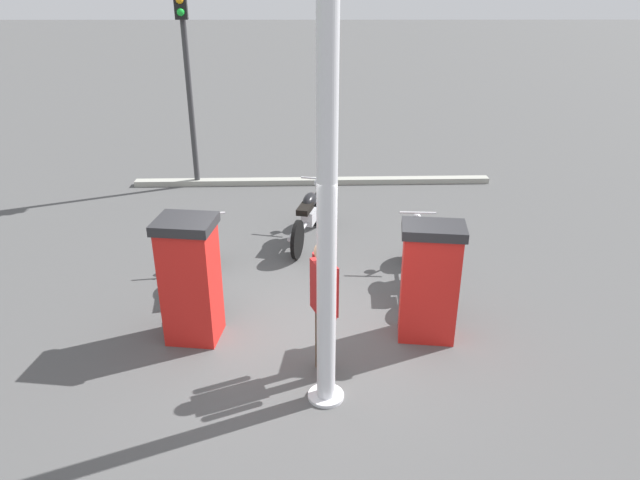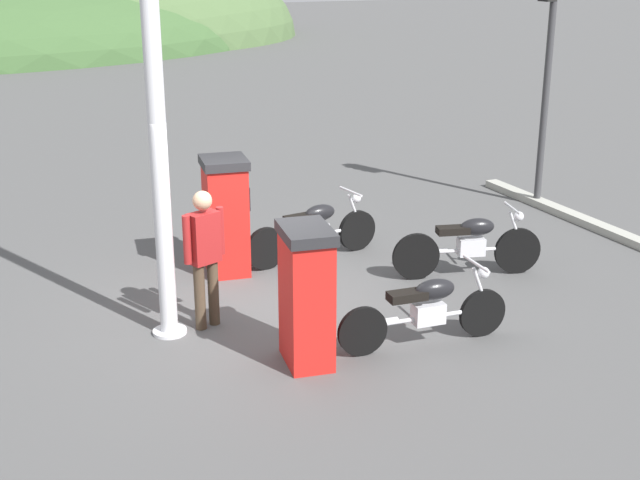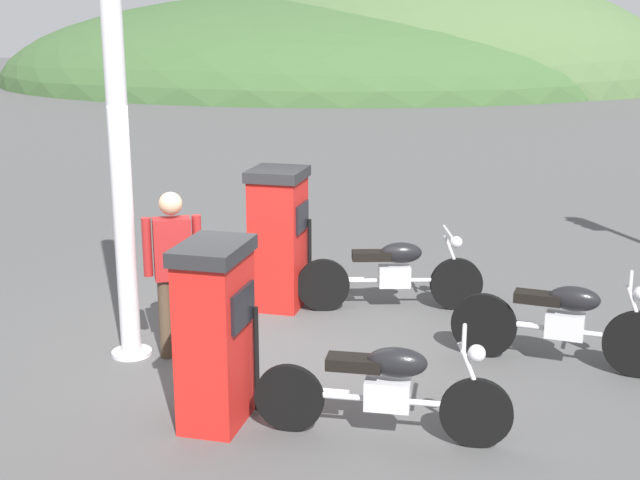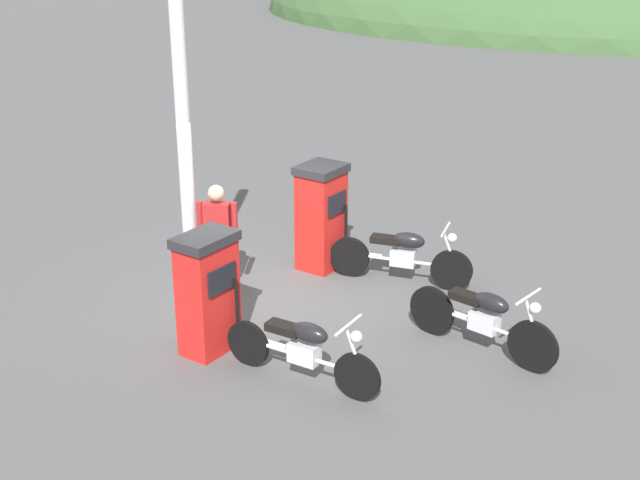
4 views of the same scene
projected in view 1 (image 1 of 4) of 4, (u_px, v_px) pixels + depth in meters
ground_plane at (311, 338)px, 7.50m from camera, size 120.00×120.00×0.00m
fuel_pump_near at (429, 281)px, 7.24m from camera, size 0.63×0.82×1.55m
fuel_pump_far at (191, 279)px, 7.21m from camera, size 0.71×0.76×1.63m
motorcycle_near_pump at (420, 256)px, 8.66m from camera, size 2.08×0.56×0.93m
motorcycle_far_pump at (208, 260)px, 8.57m from camera, size 2.14×0.58×0.94m
motorcycle_extra at (309, 215)px, 10.11m from camera, size 2.05×0.76×0.96m
attendant_person at (324, 300)px, 6.48m from camera, size 0.56×0.32×1.68m
roadside_traffic_light at (185, 53)px, 11.77m from camera, size 0.39×0.26×4.19m
canopy_support_pole at (327, 213)px, 5.54m from camera, size 0.40×0.40×4.53m
road_edge_kerb at (313, 181)px, 13.04m from camera, size 0.44×7.89×0.12m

